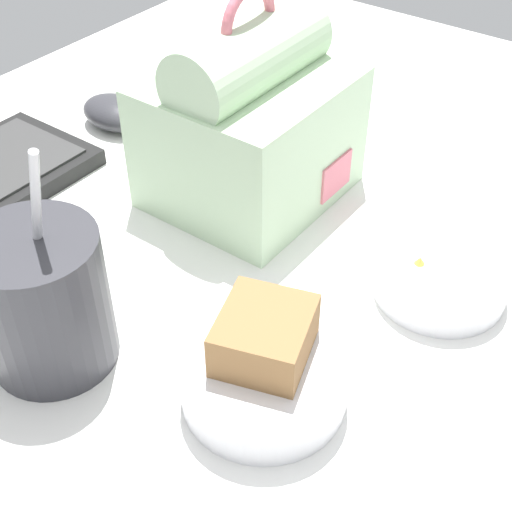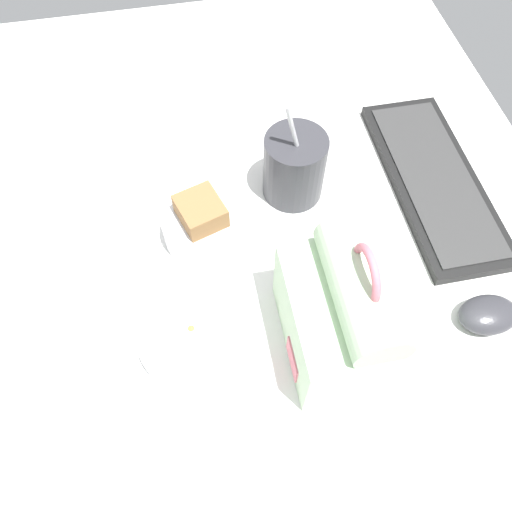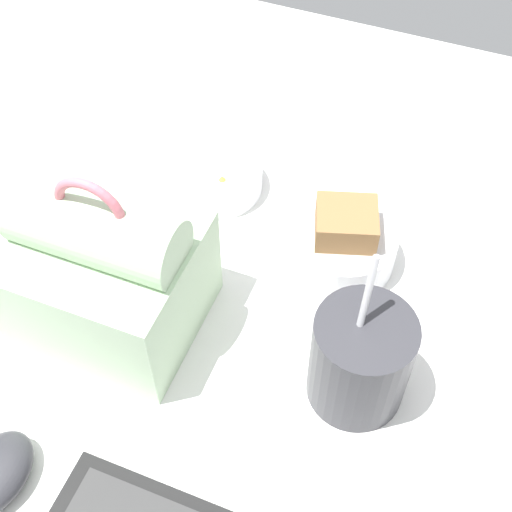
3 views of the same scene
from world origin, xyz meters
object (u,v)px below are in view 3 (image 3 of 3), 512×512
(soup_cup, at_px, (360,359))
(bento_bowl_sandwich, at_px, (343,243))
(lunch_bag, at_px, (108,273))
(bento_bowl_snacks, at_px, (217,177))

(soup_cup, height_order, bento_bowl_sandwich, soup_cup)
(lunch_bag, relative_size, soup_cup, 1.11)
(soup_cup, bearing_deg, bento_bowl_snacks, -40.76)
(bento_bowl_sandwich, relative_size, bento_bowl_snacks, 1.08)
(bento_bowl_sandwich, bearing_deg, bento_bowl_snacks, -16.65)
(bento_bowl_snacks, bearing_deg, bento_bowl_sandwich, 163.35)
(lunch_bag, xyz_separation_m, bento_bowl_sandwich, (-0.21, -0.17, -0.05))
(lunch_bag, distance_m, bento_bowl_snacks, 0.24)
(soup_cup, xyz_separation_m, bento_bowl_snacks, (0.25, -0.22, -0.04))
(bento_bowl_snacks, bearing_deg, lunch_bag, 84.08)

